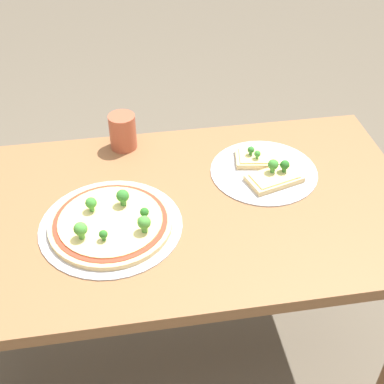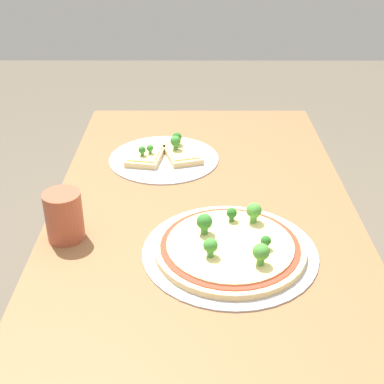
% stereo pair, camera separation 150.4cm
% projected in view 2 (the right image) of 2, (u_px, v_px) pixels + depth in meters
% --- Properties ---
extents(dining_table, '(1.39, 0.74, 0.75)m').
position_uv_depth(dining_table, '(203.00, 251.00, 1.31)').
color(dining_table, brown).
rests_on(dining_table, ground_plane).
extents(pizza_tray_whole, '(0.37, 0.37, 0.07)m').
position_uv_depth(pizza_tray_whole, '(230.00, 247.00, 1.13)').
color(pizza_tray_whole, '#B7B7BC').
rests_on(pizza_tray_whole, dining_table).
extents(pizza_tray_slice, '(0.31, 0.31, 0.07)m').
position_uv_depth(pizza_tray_slice, '(165.00, 155.00, 1.53)').
color(pizza_tray_slice, '#B7B7BC').
rests_on(pizza_tray_slice, dining_table).
extents(drinking_cup, '(0.08, 0.08, 0.11)m').
position_uv_depth(drinking_cup, '(64.00, 216.00, 1.16)').
color(drinking_cup, '#AD5138').
rests_on(drinking_cup, dining_table).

